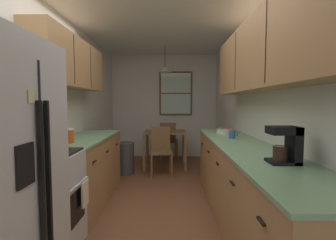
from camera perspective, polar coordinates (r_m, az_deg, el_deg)
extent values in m
plane|color=brown|center=(3.85, -2.10, -16.76)|extent=(12.00, 12.00, 0.00)
cube|color=silver|center=(3.91, -22.36, 2.40)|extent=(0.10, 9.00, 2.55)
cube|color=silver|center=(3.78, 18.77, 2.44)|extent=(0.10, 9.00, 2.55)
cube|color=silver|center=(6.25, -0.92, 3.20)|extent=(4.40, 0.10, 2.55)
cube|color=white|center=(3.80, -2.21, 22.83)|extent=(4.40, 9.00, 0.08)
cube|color=black|center=(1.67, -26.88, -15.44)|extent=(0.01, 0.01, 1.57)
cube|color=black|center=(1.63, -27.11, -15.92)|extent=(0.02, 0.02, 1.12)
cube|color=black|center=(1.70, -25.80, -15.08)|extent=(0.02, 0.02, 1.12)
cube|color=black|center=(1.47, -30.12, -9.02)|extent=(0.01, 0.15, 0.22)
cube|color=beige|center=(1.50, -29.15, 4.77)|extent=(0.01, 0.05, 0.07)
cube|color=silver|center=(2.59, -27.58, -17.16)|extent=(0.62, 0.65, 0.90)
cube|color=black|center=(2.47, -20.75, -18.72)|extent=(0.01, 0.46, 0.30)
cube|color=silver|center=(2.39, -20.31, -14.14)|extent=(0.02, 0.52, 0.02)
cube|color=black|center=(2.46, -27.93, -7.10)|extent=(0.59, 0.62, 0.02)
cube|color=silver|center=(2.59, -33.45, -4.75)|extent=(0.06, 0.65, 0.20)
cylinder|color=#2D2D2D|center=(2.41, -32.53, -7.14)|extent=(0.15, 0.15, 0.01)
cylinder|color=#2D2D2D|center=(2.65, -29.11, -6.05)|extent=(0.15, 0.15, 0.01)
cylinder|color=#2D2D2D|center=(2.27, -26.56, -7.59)|extent=(0.15, 0.15, 0.01)
cylinder|color=#2D2D2D|center=(2.52, -23.56, -6.36)|extent=(0.15, 0.15, 0.01)
cube|color=white|center=(2.50, -31.00, 11.28)|extent=(0.38, 0.62, 0.33)
cube|color=black|center=(2.36, -27.70, 11.89)|extent=(0.01, 0.37, 0.21)
cube|color=#2D2D33|center=(2.60, -24.79, 11.20)|extent=(0.01, 0.12, 0.21)
cube|color=#A87A4C|center=(3.64, -18.57, -10.98)|extent=(0.60, 1.73, 0.87)
cube|color=#7AA87A|center=(3.55, -18.73, -3.96)|extent=(0.63, 1.75, 0.03)
cube|color=black|center=(2.95, -16.64, -9.17)|extent=(0.02, 0.10, 0.01)
cube|color=black|center=(3.49, -13.80, -7.07)|extent=(0.02, 0.10, 0.01)
cube|color=black|center=(4.04, -11.74, -5.53)|extent=(0.02, 0.10, 0.01)
cube|color=#A87A4C|center=(3.56, -21.55, 12.01)|extent=(0.32, 1.83, 0.63)
cube|color=#2D2319|center=(3.22, -20.88, 12.89)|extent=(0.01, 0.01, 0.58)
cube|color=#2D2319|center=(3.79, -17.45, 11.61)|extent=(0.01, 0.01, 0.58)
cube|color=#A87A4C|center=(2.94, 17.46, -14.64)|extent=(0.60, 3.29, 0.87)
cube|color=#7AA87A|center=(2.83, 17.66, -5.95)|extent=(0.63, 3.31, 0.03)
cube|color=black|center=(1.58, 20.72, -21.08)|extent=(0.02, 0.10, 0.01)
cube|color=black|center=(2.17, 14.62, -13.95)|extent=(0.02, 0.10, 0.01)
cube|color=black|center=(2.79, 11.34, -9.85)|extent=(0.02, 0.10, 0.01)
cube|color=black|center=(3.42, 9.31, -7.23)|extent=(0.02, 0.10, 0.01)
cube|color=black|center=(4.06, 7.93, -5.43)|extent=(0.02, 0.10, 0.01)
cube|color=#A87A4C|center=(2.83, 21.21, 14.23)|extent=(0.32, 2.99, 0.76)
cube|color=#2D2319|center=(2.32, 21.70, 16.55)|extent=(0.01, 0.01, 0.70)
cube|color=#2D2319|center=(3.25, 15.32, 13.00)|extent=(0.01, 0.01, 0.70)
cube|color=brown|center=(5.23, -0.68, -2.82)|extent=(0.88, 0.75, 0.03)
cube|color=brown|center=(4.97, -5.57, -7.62)|extent=(0.06, 0.06, 0.73)
cube|color=brown|center=(4.95, 4.04, -7.66)|extent=(0.06, 0.06, 0.73)
cube|color=brown|center=(5.65, -4.79, -6.20)|extent=(0.06, 0.06, 0.73)
cube|color=brown|center=(5.63, 3.63, -6.23)|extent=(0.06, 0.06, 0.73)
cube|color=brown|center=(4.63, -1.60, -7.38)|extent=(0.44, 0.44, 0.04)
cube|color=brown|center=(4.77, -1.73, -4.30)|extent=(0.37, 0.07, 0.45)
cylinder|color=brown|center=(4.52, 0.88, -10.71)|extent=(0.04, 0.04, 0.43)
cylinder|color=brown|center=(4.50, -3.82, -10.78)|extent=(0.04, 0.04, 0.43)
cylinder|color=brown|center=(4.87, 0.45, -9.62)|extent=(0.04, 0.04, 0.43)
cylinder|color=brown|center=(4.85, -3.90, -9.69)|extent=(0.04, 0.04, 0.43)
cube|color=brown|center=(5.91, 0.17, -4.88)|extent=(0.44, 0.44, 0.04)
cube|color=brown|center=(5.70, -0.04, -2.92)|extent=(0.37, 0.07, 0.45)
cylinder|color=brown|center=(6.15, -1.34, -6.74)|extent=(0.04, 0.04, 0.43)
cylinder|color=brown|center=(6.11, 2.07, -6.81)|extent=(0.04, 0.04, 0.43)
cylinder|color=brown|center=(5.80, -1.84, -7.40)|extent=(0.04, 0.04, 0.43)
cylinder|color=brown|center=(5.76, 1.78, -7.49)|extent=(0.04, 0.04, 0.43)
cylinder|color=black|center=(5.28, -0.69, 14.52)|extent=(0.01, 0.01, 0.45)
cone|color=beige|center=(5.23, -0.69, 11.57)|extent=(0.29, 0.29, 0.10)
sphere|color=white|center=(5.24, -0.69, 11.79)|extent=(0.06, 0.06, 0.06)
cube|color=brown|center=(6.18, 1.82, 6.16)|extent=(0.82, 0.04, 1.08)
cube|color=#B2D1B7|center=(6.16, 1.82, 6.16)|extent=(0.74, 0.01, 1.00)
cube|color=brown|center=(6.16, 1.82, 6.16)|extent=(0.74, 0.02, 0.03)
cylinder|color=#3F3F42|center=(4.85, -9.86, -8.71)|extent=(0.34, 0.34, 0.60)
cylinder|color=#D84C19|center=(3.06, -22.02, -3.56)|extent=(0.11, 0.11, 0.15)
cylinder|color=white|center=(3.05, -22.06, -1.99)|extent=(0.12, 0.12, 0.02)
cube|color=beige|center=(2.57, -18.66, -15.84)|extent=(0.02, 0.16, 0.24)
cube|color=black|center=(2.12, 25.00, -8.73)|extent=(0.22, 0.18, 0.02)
cube|color=black|center=(2.13, 27.08, -5.16)|extent=(0.06, 0.18, 0.28)
cube|color=black|center=(2.08, 25.20, -2.18)|extent=(0.22, 0.18, 0.06)
cylinder|color=#331E14|center=(2.10, 24.55, -6.97)|extent=(0.11, 0.11, 0.11)
cylinder|color=#335999|center=(3.32, 14.62, -3.28)|extent=(0.08, 0.08, 0.10)
torus|color=#335999|center=(3.33, 15.48, -3.18)|extent=(0.05, 0.01, 0.05)
cylinder|color=silver|center=(3.84, 12.81, -2.59)|extent=(0.22, 0.22, 0.06)
cylinder|color=black|center=(3.84, 12.81, -2.37)|extent=(0.18, 0.18, 0.03)
sphere|color=red|center=(3.83, 13.57, -2.12)|extent=(0.06, 0.06, 0.06)
sphere|color=green|center=(3.84, 12.06, -2.08)|extent=(0.06, 0.06, 0.06)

